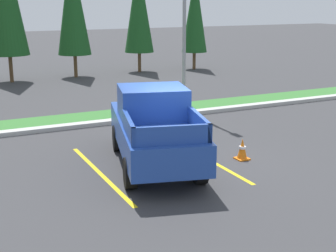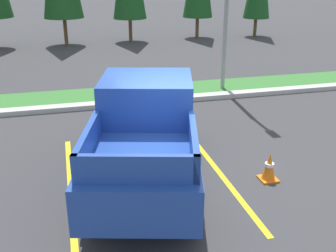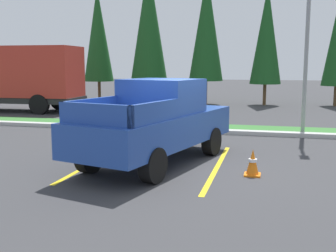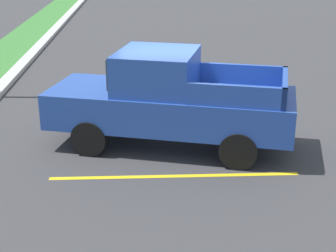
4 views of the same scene
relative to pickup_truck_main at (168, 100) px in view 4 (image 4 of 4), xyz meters
name	(u,v)px [view 4 (image 4 of 4)]	position (x,y,z in m)	size (l,w,h in m)	color
ground_plane	(175,132)	(0.77, -0.18, -1.04)	(120.00, 120.00, 0.00)	#38383A
parking_line_near	(175,176)	(-1.56, -0.05, -1.04)	(0.12, 4.80, 0.01)	yellow
parking_line_far	(167,121)	(1.54, -0.05, -1.04)	(0.12, 4.80, 0.01)	yellow
pickup_truck_main	(168,100)	(0.00, 0.00, 0.00)	(3.18, 5.53, 2.10)	black
traffic_cone	(189,100)	(2.40, -0.67, -0.75)	(0.36, 0.36, 0.60)	orange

